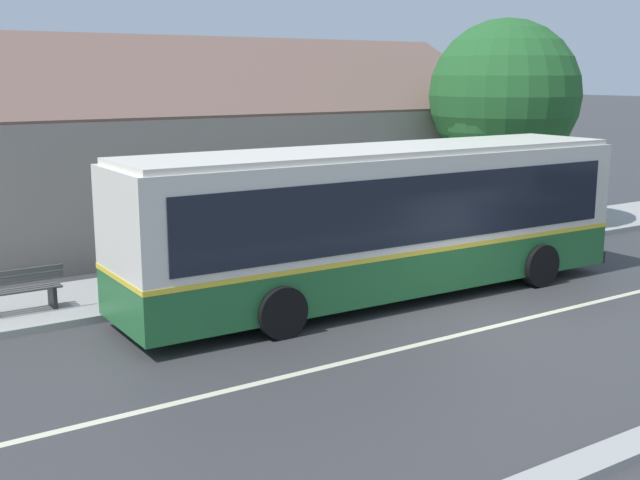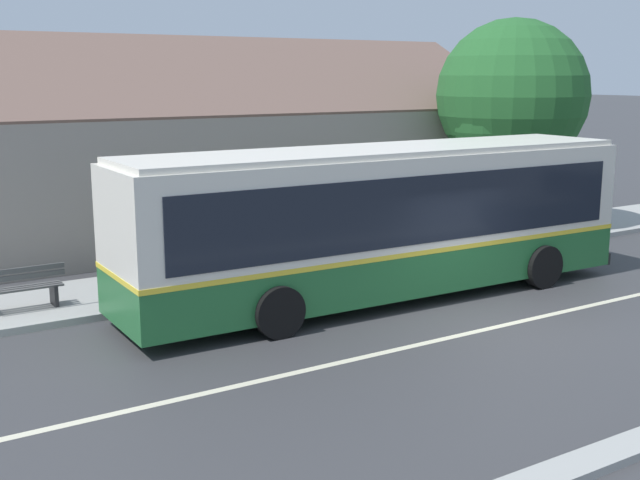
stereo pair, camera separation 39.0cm
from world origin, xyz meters
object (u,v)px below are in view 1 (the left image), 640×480
bus_stop_sign (538,187)px  transit_bus (382,218)px  street_tree_primary (502,100)px  bench_by_building (17,293)px

bus_stop_sign → transit_bus: bearing=-164.1°
street_tree_primary → bus_stop_sign: street_tree_primary is taller
street_tree_primary → bus_stop_sign: bearing=-103.3°
bench_by_building → bus_stop_sign: size_ratio=0.72×
bench_by_building → street_tree_primary: street_tree_primary is taller
bench_by_building → bus_stop_sign: bus_stop_sign is taller
transit_bus → bus_stop_sign: transit_bus is taller
transit_bus → street_tree_primary: 9.12m
transit_bus → street_tree_primary: size_ratio=1.83×
transit_bus → bench_by_building: size_ratio=6.86×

